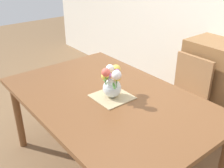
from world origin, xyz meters
TOP-DOWN VIEW (x-y plane):
  - ground_plane at (0.00, 0.00)m, footprint 12.00×12.00m
  - dining_table at (0.00, 0.00)m, footprint 1.79×1.17m
  - chair_far at (0.09, 0.92)m, footprint 0.42×0.42m
  - placemat at (0.03, 0.02)m, footprint 0.29×0.29m
  - flower_vase at (0.03, 0.02)m, footprint 0.22×0.22m

SIDE VIEW (x-z plane):
  - ground_plane at x=0.00m, z-range 0.00..0.00m
  - chair_far at x=0.09m, z-range 0.07..0.97m
  - dining_table at x=0.00m, z-range 0.31..1.07m
  - placemat at x=0.03m, z-range 0.77..0.77m
  - flower_vase at x=0.03m, z-range 0.77..1.04m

